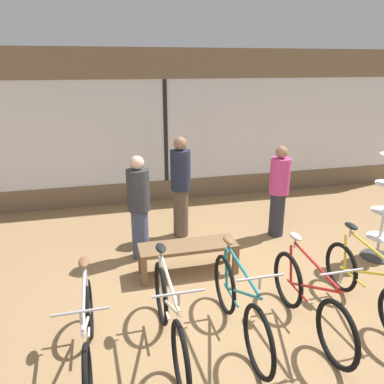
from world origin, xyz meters
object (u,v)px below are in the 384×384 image
object	(u,v)px
bicycle_center	(239,306)
bicycle_far_left	(88,336)
customer_near_rack	(139,206)
customer_by_window	(279,190)
bicycle_far_right	(367,286)
bicycle_left	(169,319)
display_bench	(188,250)
customer_mid_floor	(181,185)
accessory_rack	(384,215)
bicycle_right	(309,301)

from	to	relation	value
bicycle_center	bicycle_far_left	bearing A→B (deg)	-177.81
customer_near_rack	customer_by_window	size ratio (longest dim) A/B	1.02
bicycle_far_right	bicycle_left	bearing A→B (deg)	-178.03
display_bench	customer_by_window	size ratio (longest dim) A/B	0.88
bicycle_far_left	bicycle_center	distance (m)	1.59
bicycle_center	customer_mid_floor	xyz separation A→B (m)	(-0.06, 2.71, 0.53)
bicycle_left	accessory_rack	world-z (taller)	accessory_rack
bicycle_right	customer_near_rack	bearing A→B (deg)	127.07
bicycle_far_left	customer_by_window	size ratio (longest dim) A/B	1.05
bicycle_right	bicycle_far_right	bearing A→B (deg)	8.27
bicycle_center	bicycle_right	size ratio (longest dim) A/B	1.01
bicycle_left	display_bench	world-z (taller)	bicycle_left
bicycle_right	display_bench	xyz separation A→B (m)	(-1.03, 1.53, -0.01)
bicycle_left	customer_mid_floor	size ratio (longest dim) A/B	1.03
bicycle_far_right	customer_by_window	xyz separation A→B (m)	(-0.07, 2.28, 0.47)
bicycle_right	customer_near_rack	xyz separation A→B (m)	(-1.64, 2.17, 0.47)
bicycle_far_right	bicycle_far_left	bearing A→B (deg)	-178.19
bicycle_far_right	customer_near_rack	bearing A→B (deg)	140.60
display_bench	bicycle_left	bearing A→B (deg)	-110.36
bicycle_far_right	display_bench	world-z (taller)	bicycle_far_right
customer_by_window	customer_mid_floor	bearing A→B (deg)	166.60
customer_mid_floor	bicycle_right	bearing A→B (deg)	-72.93
display_bench	customer_by_window	bearing A→B (deg)	25.81
display_bench	bicycle_far_left	bearing A→B (deg)	-132.13
customer_mid_floor	bicycle_left	bearing A→B (deg)	-104.70
bicycle_center	bicycle_right	world-z (taller)	bicycle_center
bicycle_far_left	accessory_rack	size ratio (longest dim) A/B	0.96
accessory_rack	customer_by_window	distance (m)	1.65
bicycle_center	bicycle_far_right	distance (m)	1.65
bicycle_center	customer_mid_floor	world-z (taller)	customer_mid_floor
customer_near_rack	customer_mid_floor	distance (m)	1.00
customer_mid_floor	bicycle_center	bearing A→B (deg)	-88.75
accessory_rack	customer_mid_floor	world-z (taller)	customer_mid_floor
bicycle_center	customer_near_rack	xyz separation A→B (m)	(-0.84, 2.09, 0.46)
accessory_rack	customer_near_rack	world-z (taller)	accessory_rack
bicycle_left	display_bench	size ratio (longest dim) A/B	1.29
bicycle_far_left	accessory_rack	distance (m)	4.54
bicycle_right	display_bench	world-z (taller)	bicycle_right
customer_mid_floor	accessory_rack	bearing A→B (deg)	-28.52
bicycle_right	bicycle_far_right	xyz separation A→B (m)	(0.85, 0.12, -0.02)
bicycle_center	customer_mid_floor	distance (m)	2.76
bicycle_center	bicycle_left	bearing A→B (deg)	-176.89
bicycle_center	accessory_rack	bearing A→B (deg)	23.07
bicycle_center	bicycle_far_right	bearing A→B (deg)	1.43
accessory_rack	bicycle_far_right	bearing A→B (deg)	-134.46
bicycle_far_left	bicycle_far_right	xyz separation A→B (m)	(3.24, 0.10, -0.00)
display_bench	customer_mid_floor	world-z (taller)	customer_mid_floor
bicycle_far_left	display_bench	bearing A→B (deg)	47.87
bicycle_far_left	display_bench	world-z (taller)	bicycle_far_left
bicycle_far_left	accessory_rack	bearing A→B (deg)	15.87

